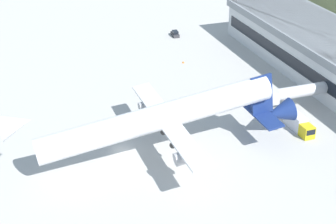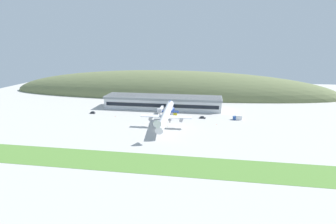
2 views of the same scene
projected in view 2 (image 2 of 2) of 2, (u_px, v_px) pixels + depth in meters
ground_plane at (156, 130)px, 164.81m from camera, size 431.98×431.98×0.00m
grass_strip_foreground at (137, 162)px, 120.87m from camera, size 388.78×20.45×0.08m
hill_backdrop at (167, 94)px, 279.35m from camera, size 347.51×69.19×50.21m
terminal_building at (163, 101)px, 218.34m from camera, size 96.63×21.01×10.38m
jetway_0 at (161, 109)px, 201.27m from camera, size 3.38×14.82×5.43m
cargo_airplane at (166, 116)px, 168.04m from camera, size 33.51×54.91×11.70m
service_car_0 at (202, 118)px, 190.54m from camera, size 4.52×2.12×1.51m
service_car_1 at (93, 113)px, 203.30m from camera, size 4.10×2.00×1.65m
fuel_truck at (238, 118)px, 187.01m from camera, size 6.35×2.79×3.22m
box_truck at (171, 114)px, 197.64m from camera, size 8.40×2.40×3.07m
traffic_cone_0 at (115, 116)px, 195.48m from camera, size 0.52×0.52×0.58m
traffic_cone_1 at (217, 124)px, 176.38m from camera, size 0.52×0.52×0.58m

